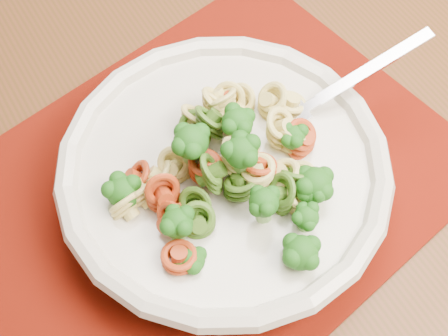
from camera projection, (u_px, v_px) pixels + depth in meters
name	position (u px, v px, depth m)	size (l,w,h in m)	color
dining_table	(190.00, 160.00, 0.70)	(1.28, 0.86, 0.72)	#542C17
placemat	(209.00, 183.00, 0.55)	(0.42, 0.33, 0.00)	#5D0C03
pasta_bowl	(224.00, 173.00, 0.52)	(0.28, 0.28, 0.05)	beige
pasta_broccoli_heap	(224.00, 164.00, 0.51)	(0.24, 0.24, 0.06)	#E7D472
fork	(293.00, 116.00, 0.54)	(0.19, 0.02, 0.01)	silver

